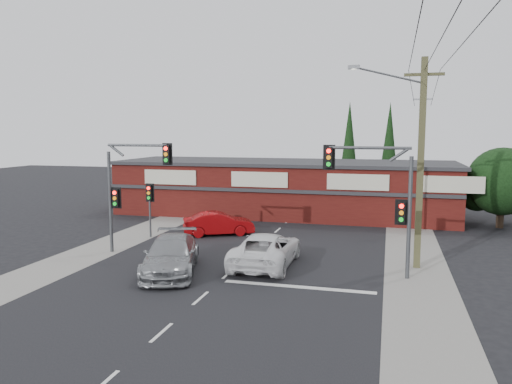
% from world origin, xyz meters
% --- Properties ---
extents(ground, '(120.00, 120.00, 0.00)m').
position_xyz_m(ground, '(0.00, 0.00, 0.00)').
color(ground, black).
rests_on(ground, ground).
extents(road_strip, '(14.00, 70.00, 0.01)m').
position_xyz_m(road_strip, '(0.00, 5.00, 0.01)').
color(road_strip, black).
rests_on(road_strip, ground).
extents(verge_left, '(3.00, 70.00, 0.02)m').
position_xyz_m(verge_left, '(-8.50, 5.00, 0.01)').
color(verge_left, gray).
rests_on(verge_left, ground).
extents(verge_right, '(3.00, 70.00, 0.02)m').
position_xyz_m(verge_right, '(8.50, 5.00, 0.01)').
color(verge_right, gray).
rests_on(verge_right, ground).
extents(stop_line, '(6.50, 0.35, 0.01)m').
position_xyz_m(stop_line, '(3.50, -1.50, 0.01)').
color(stop_line, silver).
rests_on(stop_line, ground).
extents(white_suv, '(2.76, 5.88, 1.63)m').
position_xyz_m(white_suv, '(1.33, 1.49, 0.81)').
color(white_suv, white).
rests_on(white_suv, ground).
extents(silver_suv, '(3.97, 6.19, 1.67)m').
position_xyz_m(silver_suv, '(-2.66, -0.86, 0.84)').
color(silver_suv, '#929597').
rests_on(silver_suv, ground).
extents(red_sedan, '(4.69, 3.39, 1.47)m').
position_xyz_m(red_sedan, '(-3.32, 7.77, 0.73)').
color(red_sedan, '#96090B').
rests_on(red_sedan, ground).
extents(lane_dashes, '(0.12, 47.37, 0.01)m').
position_xyz_m(lane_dashes, '(0.00, 4.88, 0.01)').
color(lane_dashes, silver).
rests_on(lane_dashes, ground).
extents(shop_building, '(27.30, 8.40, 4.22)m').
position_xyz_m(shop_building, '(-0.99, 16.99, 2.13)').
color(shop_building, '#44100D').
rests_on(shop_building, ground).
extents(tree_cluster, '(5.90, 5.10, 5.50)m').
position_xyz_m(tree_cluster, '(14.69, 15.44, 2.90)').
color(tree_cluster, '#2D2116').
rests_on(tree_cluster, ground).
extents(conifer_near, '(1.80, 1.80, 9.25)m').
position_xyz_m(conifer_near, '(3.50, 24.00, 5.48)').
color(conifer_near, '#2D2116').
rests_on(conifer_near, ground).
extents(conifer_far, '(1.80, 1.80, 9.25)m').
position_xyz_m(conifer_far, '(7.00, 26.00, 5.48)').
color(conifer_far, '#2D2116').
rests_on(conifer_far, ground).
extents(traffic_mast_left, '(3.77, 0.27, 5.97)m').
position_xyz_m(traffic_mast_left, '(-6.43, 2.00, 3.93)').
color(traffic_mast_left, '#47494C').
rests_on(traffic_mast_left, ground).
extents(traffic_mast_right, '(3.96, 0.27, 5.97)m').
position_xyz_m(traffic_mast_right, '(6.86, 1.00, 3.95)').
color(traffic_mast_right, '#47494C').
rests_on(traffic_mast_right, ground).
extents(pedestal_signal, '(0.55, 0.27, 3.38)m').
position_xyz_m(pedestal_signal, '(-7.20, 6.01, 2.41)').
color(pedestal_signal, '#47494C').
rests_on(pedestal_signal, ground).
extents(utility_pole, '(4.38, 0.59, 10.00)m').
position_xyz_m(utility_pole, '(8.36, 2.99, 5.40)').
color(utility_pole, brown).
rests_on(utility_pole, ground).
extents(steel_pole, '(1.20, 0.16, 9.00)m').
position_xyz_m(steel_pole, '(9.00, 12.00, 4.70)').
color(steel_pole, gray).
rests_on(steel_pole, ground).
extents(power_lines, '(2.01, 29.00, 1.22)m').
position_xyz_m(power_lines, '(8.47, -2.47, 9.04)').
color(power_lines, black).
rests_on(power_lines, ground).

